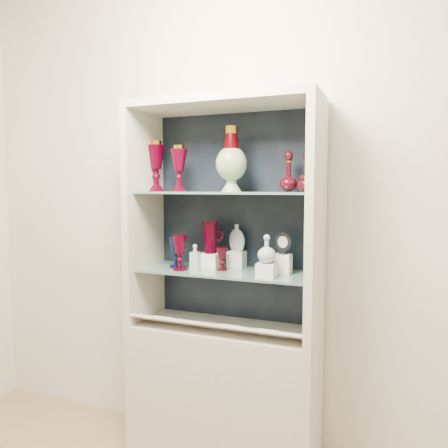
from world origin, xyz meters
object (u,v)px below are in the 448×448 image
at_px(cameo_medallion, 283,243).
at_px(ruby_goblet_small, 222,259).
at_px(ruby_pitcher, 210,237).
at_px(clear_square_bottle, 195,257).
at_px(clear_round_decanter, 267,250).
at_px(ruby_decanter_b, 307,171).
at_px(pedestal_lamp_left, 156,166).
at_px(pedestal_lamp_right, 179,168).
at_px(enamel_urn, 231,159).
at_px(lidded_bowl, 307,181).
at_px(flat_flask, 237,237).
at_px(cobalt_goblet, 176,252).
at_px(ruby_decanter_a, 289,169).
at_px(ruby_goblet_tall, 180,253).

bearing_deg(cameo_medallion, ruby_goblet_small, -153.43).
distance_m(ruby_goblet_small, ruby_pitcher, 0.15).
relative_size(clear_square_bottle, clear_round_decanter, 1.02).
height_order(ruby_decanter_b, ruby_goblet_small, ruby_decanter_b).
relative_size(pedestal_lamp_left, pedestal_lamp_right, 1.14).
height_order(enamel_urn, lidded_bowl, enamel_urn).
relative_size(enamel_urn, cameo_medallion, 2.85).
relative_size(pedestal_lamp_right, ruby_goblet_small, 2.02).
xyz_separation_m(enamel_urn, clear_round_decanter, (0.22, -0.08, -0.45)).
bearing_deg(clear_square_bottle, ruby_decanter_b, 7.76).
bearing_deg(flat_flask, cobalt_goblet, -135.20).
relative_size(pedestal_lamp_right, cameo_medallion, 2.10).
bearing_deg(flat_flask, ruby_goblet_small, -89.45).
bearing_deg(ruby_goblet_small, pedestal_lamp_right, -176.63).
relative_size(cobalt_goblet, clear_square_bottle, 1.24).
distance_m(pedestal_lamp_left, flat_flask, 0.61).
height_order(clear_square_bottle, clear_round_decanter, clear_round_decanter).
bearing_deg(pedestal_lamp_left, flat_flask, 7.64).
bearing_deg(cobalt_goblet, enamel_urn, 2.19).
xyz_separation_m(ruby_decanter_a, clear_square_bottle, (-0.49, -0.08, -0.47)).
height_order(ruby_goblet_tall, clear_round_decanter, clear_round_decanter).
xyz_separation_m(ruby_decanter_b, cobalt_goblet, (-0.70, -0.07, -0.44)).
bearing_deg(pedestal_lamp_left, enamel_urn, -6.57).
relative_size(enamel_urn, cobalt_goblet, 1.96).
relative_size(ruby_decanter_b, cameo_medallion, 1.78).
xyz_separation_m(lidded_bowl, ruby_goblet_small, (-0.46, 0.06, -0.41)).
distance_m(ruby_pitcher, flat_flask, 0.15).
bearing_deg(pedestal_lamp_right, flat_flask, 23.45).
bearing_deg(cobalt_goblet, pedestal_lamp_right, 12.30).
distance_m(pedestal_lamp_left, enamel_urn, 0.48).
bearing_deg(pedestal_lamp_right, clear_round_decanter, -7.82).
bearing_deg(enamel_urn, pedestal_lamp_left, 173.43).
bearing_deg(lidded_bowl, flat_flask, 157.42).
bearing_deg(ruby_pitcher, pedestal_lamp_left, 162.66).
relative_size(clear_square_bottle, cameo_medallion, 1.17).
xyz_separation_m(clear_square_bottle, clear_round_decanter, (0.42, -0.06, 0.07)).
bearing_deg(ruby_pitcher, ruby_decanter_a, -17.51).
bearing_deg(pedestal_lamp_left, clear_square_bottle, -15.05).
bearing_deg(ruby_goblet_tall, enamel_urn, 14.85).
distance_m(ruby_goblet_tall, clear_round_decanter, 0.48).
relative_size(pedestal_lamp_right, cobalt_goblet, 1.45).
distance_m(enamel_urn, ruby_decanter_b, 0.39).
relative_size(ruby_decanter_b, flat_flask, 1.36).
relative_size(ruby_pitcher, clear_round_decanter, 1.33).
xyz_separation_m(enamel_urn, lidded_bowl, (0.40, -0.05, -0.12)).
bearing_deg(enamel_urn, cameo_medallion, 8.76).
xyz_separation_m(pedestal_lamp_right, ruby_decanter_a, (0.59, 0.07, -0.01)).
bearing_deg(flat_flask, pedestal_lamp_right, -134.46).
height_order(pedestal_lamp_left, cobalt_goblet, pedestal_lamp_left).
xyz_separation_m(enamel_urn, ruby_decanter_b, (0.38, 0.06, -0.06)).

